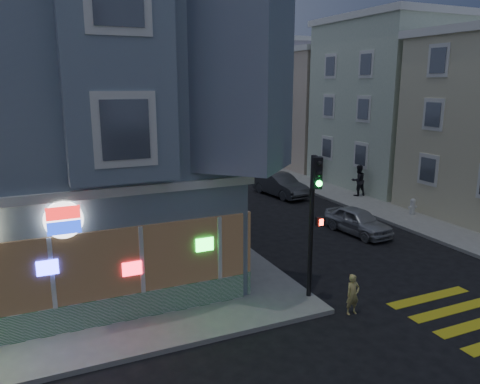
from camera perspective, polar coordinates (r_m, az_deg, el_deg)
ground at (r=12.20m, az=4.91°, el=-21.29°), size 120.00×120.00×0.00m
sidewalk_ne at (r=42.87m, az=17.01°, el=3.45°), size 24.00×42.00×0.15m
row_house_b at (r=34.85m, az=20.81°, el=9.88°), size 12.00×8.60×10.50m
row_house_c at (r=41.75m, az=11.93°, el=9.82°), size 12.00×8.60×9.00m
row_house_d at (r=49.28m, az=5.72°, el=11.38°), size 12.00×8.60×10.50m
utility_pole at (r=36.95m, az=3.27°, el=9.90°), size 2.20×0.30×9.00m
street_tree_near at (r=42.49m, az=-0.28°, el=9.19°), size 3.00×3.00×5.30m
street_tree_far at (r=49.89m, az=-4.07°, el=9.75°), size 3.00×3.00×5.30m
running_child at (r=14.92m, az=13.59°, el=-12.04°), size 0.46×0.30×1.27m
pedestrian_a at (r=29.35m, az=14.22°, el=1.37°), size 0.95×0.76×1.89m
pedestrian_b at (r=33.03m, az=9.26°, el=2.86°), size 1.17×0.77×1.85m
parked_car_a at (r=22.52m, az=14.16°, el=-3.45°), size 1.78×3.69×1.22m
parked_car_b at (r=29.18m, az=4.93°, el=0.86°), size 2.05×4.39×1.39m
parked_car_c at (r=36.81m, az=-0.46°, el=3.33°), size 1.72×4.14×1.20m
parked_car_d at (r=41.93m, az=-1.96°, el=4.70°), size 2.50×5.21×1.43m
traffic_signal at (r=14.59m, az=9.07°, el=-1.41°), size 0.58×0.52×4.60m
fire_hydrant at (r=26.15m, az=20.31°, el=-1.60°), size 0.49×0.28×0.85m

